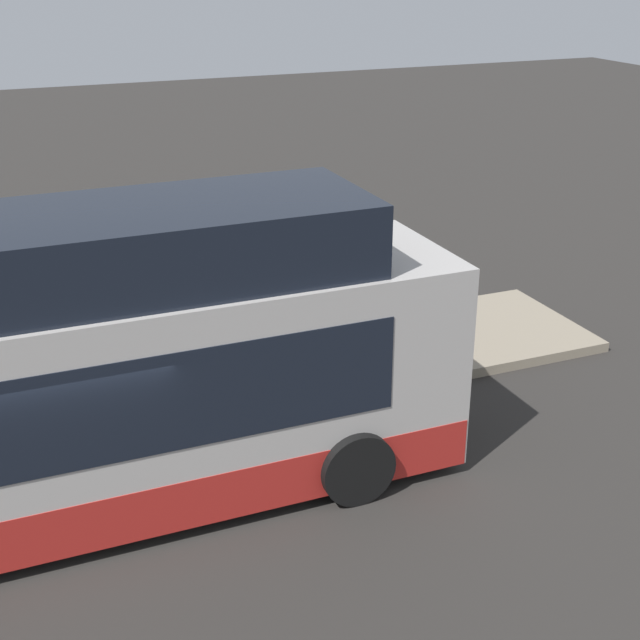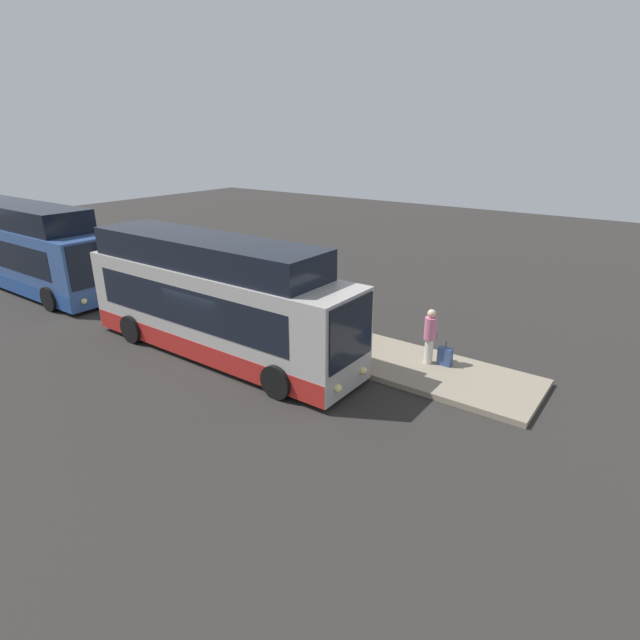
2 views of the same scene
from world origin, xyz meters
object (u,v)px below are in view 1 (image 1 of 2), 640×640
Objects in this scene: bus_lead at (45,392)px; passenger_boarding at (390,286)px; suitcase at (408,314)px; passenger_with_bags at (70,380)px; passenger_waiting at (69,349)px.

passenger_boarding is (6.48, 3.23, -0.64)m from bus_lead.
passenger_boarding is 0.89m from suitcase.
suitcase is at bearing 25.94° from bus_lead.
passenger_with_bags is at bearing -175.60° from passenger_boarding.
passenger_boarding is at bearing -161.10° from suitcase.
bus_lead reaches higher than passenger_with_bags.
passenger_waiting reaches higher than suitcase.
passenger_boarding is 1.17× the size of passenger_with_bags.
passenger_boarding is 1.12× the size of passenger_waiting.
suitcase is at bearing 10.71° from passenger_boarding.
passenger_boarding reaches higher than suitcase.
bus_lead is 6.58× the size of passenger_waiting.
passenger_with_bags is at bearing 75.33° from bus_lead.
passenger_waiting is at bearing 175.17° from passenger_boarding.
bus_lead reaches higher than passenger_boarding.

